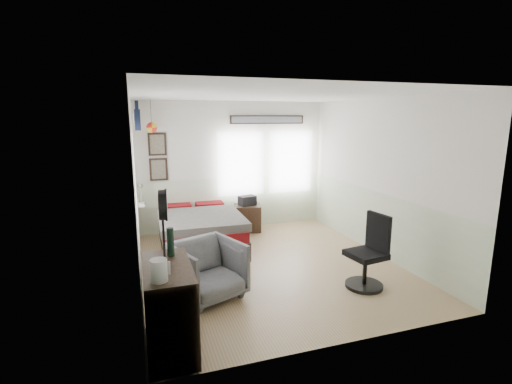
% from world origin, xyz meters
% --- Properties ---
extents(ground_plane, '(4.00, 4.50, 0.01)m').
position_xyz_m(ground_plane, '(0.00, 0.00, -0.01)').
color(ground_plane, '#91784F').
extents(room_shell, '(4.02, 4.52, 2.71)m').
position_xyz_m(room_shell, '(-0.08, 0.19, 1.61)').
color(room_shell, silver).
rests_on(room_shell, ground_plane).
extents(wall_decor, '(3.55, 1.32, 1.44)m').
position_xyz_m(wall_decor, '(-1.10, 1.96, 2.10)').
color(wall_decor, black).
rests_on(wall_decor, room_shell).
extents(bed, '(1.50, 2.04, 0.64)m').
position_xyz_m(bed, '(-0.92, 1.24, 0.31)').
color(bed, black).
rests_on(bed, ground_plane).
extents(dresser, '(0.48, 1.00, 0.90)m').
position_xyz_m(dresser, '(-1.74, -1.72, 0.45)').
color(dresser, black).
rests_on(dresser, ground_plane).
extents(armchair, '(1.06, 1.08, 0.76)m').
position_xyz_m(armchair, '(-1.15, -0.75, 0.38)').
color(armchair, slate).
rests_on(armchair, ground_plane).
extents(nightstand, '(0.64, 0.56, 0.55)m').
position_xyz_m(nightstand, '(0.20, 1.92, 0.28)').
color(nightstand, black).
rests_on(nightstand, ground_plane).
extents(task_chair, '(0.53, 0.53, 1.05)m').
position_xyz_m(task_chair, '(1.07, -1.15, 0.43)').
color(task_chair, black).
rests_on(task_chair, ground_plane).
extents(kettle, '(0.18, 0.16, 0.21)m').
position_xyz_m(kettle, '(-1.83, -2.06, 1.00)').
color(kettle, silver).
rests_on(kettle, dresser).
extents(bottle, '(0.08, 0.08, 0.31)m').
position_xyz_m(bottle, '(-1.67, -1.45, 1.06)').
color(bottle, black).
rests_on(bottle, dresser).
extents(stand_fan, '(0.11, 0.32, 0.78)m').
position_xyz_m(stand_fan, '(-1.74, -1.67, 1.51)').
color(stand_fan, black).
rests_on(stand_fan, dresser).
extents(black_bag, '(0.38, 0.29, 0.20)m').
position_xyz_m(black_bag, '(0.20, 1.92, 0.65)').
color(black_bag, black).
rests_on(black_bag, nightstand).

